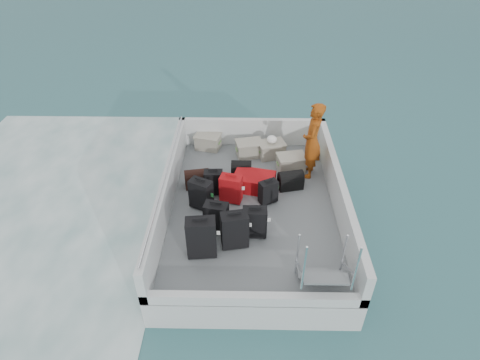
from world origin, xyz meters
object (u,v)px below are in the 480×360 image
Objects in this scene: suitcase_3 at (235,230)px; crate_3 at (291,164)px; suitcase_5 at (231,189)px; passenger at (312,141)px; suitcase_6 at (255,223)px; suitcase_0 at (201,238)px; crate_2 at (271,150)px; crate_0 at (208,142)px; suitcase_8 at (254,182)px; suitcase_1 at (201,195)px; crate_1 at (249,149)px; suitcase_2 at (214,183)px; suitcase_7 at (268,192)px; suitcase_4 at (216,218)px.

suitcase_3 is 1.22× the size of crate_3.
passenger reaches higher than suitcase_5.
suitcase_0 is at bearing -151.29° from suitcase_6.
suitcase_6 is 0.35× the size of passenger.
suitcase_3 is 0.42× the size of passenger.
crate_3 is (0.43, -0.58, 0.00)m from crate_2.
suitcase_5 is 1.06× the size of crate_0.
suitcase_1 is at bearing 135.32° from suitcase_8.
crate_3 reaches higher than crate_2.
suitcase_6 reaches higher than crate_3.
suitcase_8 is 1.44× the size of crate_3.
passenger reaches higher than suitcase_1.
crate_0 is at bearing 117.98° from suitcase_1.
crate_1 is 0.34× the size of passenger.
suitcase_2 is 0.77× the size of suitcase_3.
crate_2 is (0.15, 1.76, -0.08)m from suitcase_7.
suitcase_5 is at bearing -102.26° from crate_1.
suitcase_2 is at bearing 91.86° from suitcase_1.
suitcase_6 reaches higher than suitcase_2.
passenger is (2.20, 2.51, 0.48)m from suitcase_0.
suitcase_1 is at bearing -116.28° from crate_1.
suitcase_4 is 0.72m from suitcase_6.
crate_2 is at bearing 126.55° from crate_3.
suitcase_8 is (0.86, 0.20, -0.11)m from suitcase_2.
suitcase_0 is 3.61m from crate_0.
suitcase_7 is (1.36, 0.19, -0.07)m from suitcase_1.
suitcase_4 is 1.55m from suitcase_8.
suitcase_5 is (0.38, -0.25, 0.02)m from suitcase_2.
suitcase_0 is 1.77m from suitcase_2.
suitcase_4 is at bearing -167.43° from suitcase_7.
suitcase_3 is at bearing -34.66° from suitcase_4.
suitcase_7 reaches higher than crate_2.
suitcase_4 is at bearing 165.29° from suitcase_8.
suitcase_4 is 1.06× the size of suitcase_5.
suitcase_0 is 2.19m from suitcase_8.
suitcase_3 is at bearing -178.80° from suitcase_8.
suitcase_3 is at bearing -29.75° from suitcase_1.
suitcase_2 reaches higher than crate_0.
crate_1 is (0.97, 1.97, -0.15)m from suitcase_1.
suitcase_4 reaches higher than crate_1.
suitcase_5 is at bearing 67.52° from suitcase_0.
crate_0 is 0.33× the size of passenger.
suitcase_8 is 1.31m from crate_1.
suitcase_5 is (0.60, 0.23, -0.03)m from suitcase_1.
suitcase_3 is (0.70, -1.06, 0.03)m from suitcase_1.
passenger is (0.97, 1.03, 0.61)m from suitcase_7.
suitcase_8 is at bearing 57.03° from suitcase_5.
suitcase_1 is at bearing -144.75° from crate_3.
suitcase_7 is at bearing 34.43° from suitcase_1.
suitcase_1 is 1.37m from suitcase_7.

